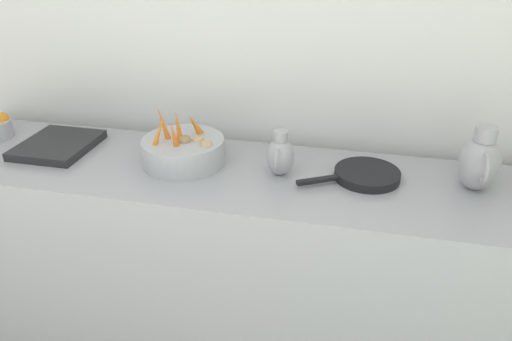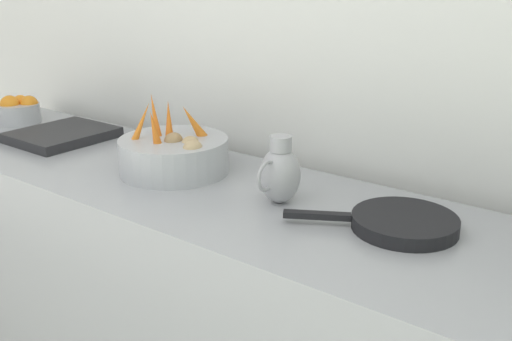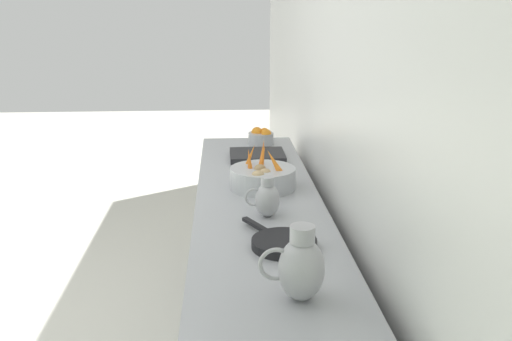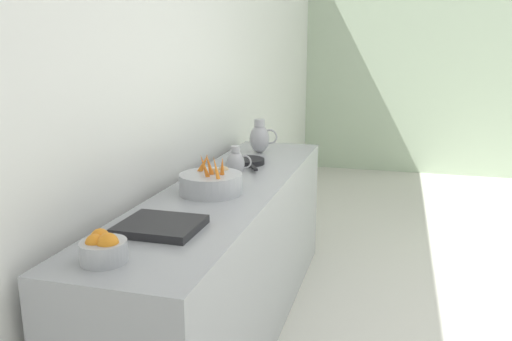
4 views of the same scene
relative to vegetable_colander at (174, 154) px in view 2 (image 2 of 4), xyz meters
name	(u,v)px [view 2 (image 2 of 4)]	position (x,y,z in m)	size (l,w,h in m)	color
prep_counter	(222,326)	(0.03, 0.21, -0.53)	(0.62, 2.76, 0.94)	#9EA0A5
vegetable_colander	(174,154)	(0.00, 0.00, 0.00)	(0.34, 0.34, 0.24)	#ADAFB5
orange_bowl	(19,110)	(-0.06, -0.97, -0.01)	(0.17, 0.17, 0.12)	#ADAFB5
metal_pitcher_short	(280,173)	(0.01, 0.41, 0.03)	(0.16, 0.11, 0.19)	#A3A3A8
counter_sink_basin	(62,135)	(-0.01, -0.60, -0.04)	(0.34, 0.30, 0.04)	#232326
skillet_on_counter	(402,222)	(-0.03, 0.75, -0.04)	(0.29, 0.39, 0.03)	black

